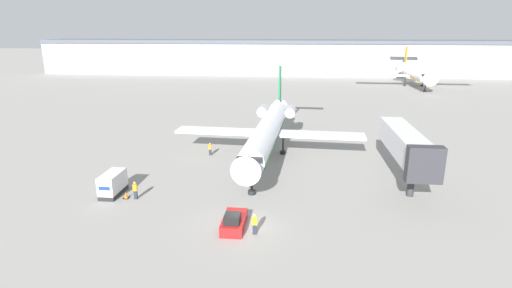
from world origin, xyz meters
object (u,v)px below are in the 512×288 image
(worker_on_apron, at_px, (135,190))
(airplane_parked_far_left, at_px, (415,73))
(jet_bridge, at_px, (406,145))
(luggage_cart, at_px, (113,184))
(pushback_tug, at_px, (234,222))
(airplane_main, at_px, (268,128))
(traffic_cone_left, at_px, (126,195))
(worker_near_tug, at_px, (255,224))
(worker_by_wing, at_px, (210,149))

(worker_on_apron, bearing_deg, airplane_parked_far_left, 60.03)
(worker_on_apron, relative_size, jet_bridge, 0.12)
(luggage_cart, bearing_deg, airplane_parked_far_left, 58.44)
(luggage_cart, bearing_deg, jet_bridge, 11.13)
(pushback_tug, distance_m, luggage_cart, 14.55)
(pushback_tug, height_order, airplane_parked_far_left, airplane_parked_far_left)
(airplane_main, xyz_separation_m, traffic_cone_left, (-13.06, -15.54, -3.37))
(airplane_parked_far_left, bearing_deg, worker_near_tug, -112.02)
(worker_on_apron, distance_m, traffic_cone_left, 1.22)
(luggage_cart, height_order, worker_near_tug, luggage_cart)
(airplane_main, xyz_separation_m, jet_bridge, (15.27, -8.84, 0.77))
(luggage_cart, distance_m, worker_by_wing, 15.59)
(worker_by_wing, distance_m, jet_bridge, 24.60)
(airplane_parked_far_left, bearing_deg, traffic_cone_left, -120.50)
(worker_by_wing, distance_m, traffic_cone_left, 15.67)
(worker_near_tug, bearing_deg, pushback_tug, 154.70)
(worker_near_tug, xyz_separation_m, jet_bridge, (14.80, 12.56, 3.51))
(airplane_main, relative_size, luggage_cart, 8.84)
(airplane_parked_far_left, bearing_deg, pushback_tug, -113.21)
(worker_near_tug, xyz_separation_m, worker_on_apron, (-12.49, 5.78, 0.02))
(airplane_main, relative_size, worker_near_tug, 17.90)
(jet_bridge, bearing_deg, luggage_cart, -168.87)
(pushback_tug, distance_m, airplane_parked_far_left, 99.11)
(luggage_cart, bearing_deg, worker_near_tug, -23.65)
(worker_by_wing, bearing_deg, traffic_cone_left, -109.95)
(traffic_cone_left, height_order, airplane_parked_far_left, airplane_parked_far_left)
(worker_near_tug, bearing_deg, worker_by_wing, 111.69)
(pushback_tug, xyz_separation_m, worker_on_apron, (-10.63, 4.90, 0.39))
(traffic_cone_left, bearing_deg, luggage_cart, 154.50)
(luggage_cart, distance_m, worker_near_tug, 16.60)
(luggage_cart, relative_size, worker_by_wing, 2.12)
(traffic_cone_left, bearing_deg, pushback_tug, -23.12)
(worker_near_tug, relative_size, jet_bridge, 0.12)
(worker_by_wing, relative_size, airplane_parked_far_left, 0.05)
(airplane_parked_far_left, bearing_deg, airplane_main, -118.09)
(airplane_main, bearing_deg, jet_bridge, -30.07)
(pushback_tug, bearing_deg, worker_near_tug, -25.30)
(airplane_parked_far_left, relative_size, jet_bridge, 2.27)
(airplane_main, xyz_separation_m, worker_near_tug, (0.47, -21.40, -2.74))
(worker_on_apron, bearing_deg, pushback_tug, -24.76)
(worker_by_wing, bearing_deg, luggage_cart, -116.76)
(airplane_main, distance_m, pushback_tug, 20.80)
(pushback_tug, height_order, luggage_cart, luggage_cart)
(airplane_parked_far_left, xyz_separation_m, jet_bridge, (-22.38, -79.36, 0.44))
(airplane_main, height_order, jet_bridge, airplane_main)
(pushback_tug, bearing_deg, worker_on_apron, 155.24)
(airplane_parked_far_left, height_order, jet_bridge, airplane_parked_far_left)
(traffic_cone_left, relative_size, airplane_parked_far_left, 0.02)
(worker_near_tug, xyz_separation_m, traffic_cone_left, (-13.53, 5.86, -0.62))
(luggage_cart, xyz_separation_m, traffic_cone_left, (1.68, -0.80, -0.83))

